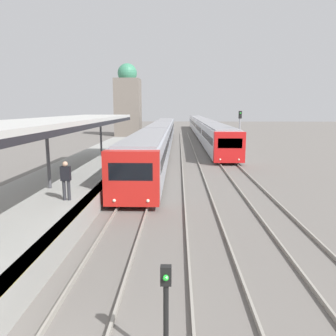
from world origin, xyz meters
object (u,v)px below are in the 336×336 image
at_px(train_far, 203,127).
at_px(signal_mast_far, 240,129).
at_px(person_on_platform, 66,178).
at_px(signal_post_near, 166,306).
at_px(train_near, 160,135).

relative_size(train_far, signal_mast_far, 13.22).
height_order(person_on_platform, train_far, train_far).
bearing_deg(train_far, person_on_platform, -101.55).
distance_m(signal_post_near, signal_mast_far, 26.40).
distance_m(person_on_platform, train_near, 25.57).
xyz_separation_m(person_on_platform, signal_mast_far, (10.46, 17.82, 1.01)).
bearing_deg(train_far, train_near, -109.18).
bearing_deg(train_near, signal_mast_far, -43.85).
relative_size(person_on_platform, signal_mast_far, 0.37).
height_order(train_near, signal_post_near, train_near).
height_order(person_on_platform, signal_mast_far, signal_mast_far).
bearing_deg(signal_post_near, train_far, 85.03).
xyz_separation_m(train_far, signal_mast_far, (1.47, -26.22, 1.24)).
height_order(person_on_platform, signal_post_near, person_on_platform).
distance_m(train_far, signal_mast_far, 26.29).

